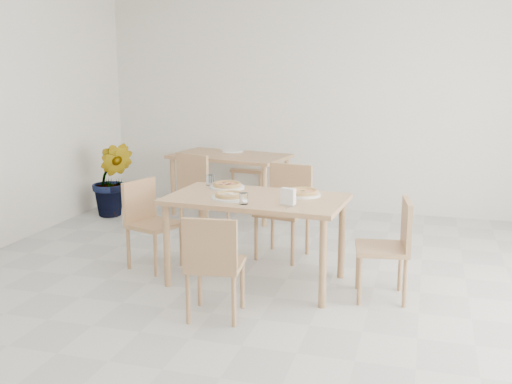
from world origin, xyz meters
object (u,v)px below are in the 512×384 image
(tumbler_a, at_px, (244,199))
(chair_back_s, at_px, (200,186))
(chair_west, at_px, (148,217))
(plate_mushroom, at_px, (230,198))
(chair_back_n, at_px, (254,163))
(chair_south, at_px, (213,260))
(pizza_pepperoni, at_px, (227,185))
(potted_plant, at_px, (113,179))
(chair_north, at_px, (286,204))
(napkin_holder, at_px, (288,197))
(tumbler_b, at_px, (210,180))
(second_table, at_px, (230,162))
(pizza_margherita, at_px, (303,192))
(main_table, at_px, (256,207))
(pizza_mushroom, at_px, (229,195))
(chair_east, at_px, (392,242))
(plate_margherita, at_px, (302,194))
(plate_pepperoni, at_px, (227,187))
(plate_empty, at_px, (232,151))

(tumbler_a, height_order, chair_back_s, chair_back_s)
(chair_west, xyz_separation_m, plate_mushroom, (0.87, -0.25, 0.29))
(chair_back_n, bearing_deg, chair_south, -74.12)
(pizza_pepperoni, relative_size, potted_plant, 0.31)
(chair_back_n, bearing_deg, chair_back_s, -92.05)
(chair_north, height_order, napkin_holder, napkin_holder)
(tumbler_b, height_order, chair_back_n, chair_back_n)
(napkin_holder, distance_m, second_table, 2.73)
(chair_west, height_order, pizza_margherita, same)
(chair_south, xyz_separation_m, potted_plant, (-2.23, 2.53, -0.00))
(chair_west, height_order, plate_mushroom, chair_west)
(main_table, xyz_separation_m, plate_mushroom, (-0.19, -0.13, 0.09))
(pizza_mushroom, bearing_deg, chair_east, 3.08)
(plate_margherita, relative_size, potted_plant, 0.34)
(napkin_holder, bearing_deg, chair_north, 119.34)
(napkin_holder, xyz_separation_m, chair_back_n, (-1.22, 3.19, -0.30))
(plate_margherita, xyz_separation_m, napkin_holder, (-0.03, -0.40, 0.06))
(chair_south, bearing_deg, plate_margherita, -120.68)
(plate_margherita, relative_size, napkin_holder, 2.21)
(chair_south, distance_m, tumbler_b, 1.31)
(second_table, bearing_deg, chair_back_n, 94.69)
(chair_south, bearing_deg, chair_back_s, -73.28)
(chair_north, distance_m, chair_back_s, 1.27)
(chair_north, distance_m, plate_pepperoni, 0.72)
(chair_east, relative_size, pizza_mushroom, 3.18)
(napkin_holder, bearing_deg, pizza_mushroom, -176.43)
(second_table, bearing_deg, chair_back_s, -87.02)
(main_table, distance_m, chair_west, 1.09)
(second_table, xyz_separation_m, plate_empty, (-0.05, 0.24, 0.10))
(plate_mushroom, height_order, plate_empty, same)
(main_table, relative_size, tumbler_a, 16.63)
(pizza_mushroom, bearing_deg, plate_mushroom, 0.00)
(pizza_mushroom, height_order, napkin_holder, napkin_holder)
(chair_west, xyz_separation_m, second_table, (0.10, 2.04, 0.19))
(chair_west, distance_m, pizza_margherita, 1.46)
(chair_north, distance_m, pizza_margherita, 0.74)
(plate_pepperoni, distance_m, pizza_mushroom, 0.43)
(napkin_holder, distance_m, chair_back_s, 2.15)
(chair_west, height_order, napkin_holder, napkin_holder)
(chair_back_n, bearing_deg, napkin_holder, -65.25)
(plate_margherita, xyz_separation_m, chair_back_s, (-1.41, 1.21, -0.25))
(chair_east, bearing_deg, tumbler_a, -87.72)
(chair_west, distance_m, plate_pepperoni, 0.79)
(second_table, xyz_separation_m, chair_back_s, (-0.09, -0.78, -0.15))
(chair_west, bearing_deg, tumbler_a, -92.43)
(plate_empty, bearing_deg, chair_east, -49.00)
(chair_east, relative_size, tumbler_a, 8.85)
(chair_back_n, bearing_deg, tumbler_b, -78.42)
(plate_mushroom, bearing_deg, plate_pepperoni, 111.58)
(second_table, bearing_deg, pizza_mushroom, -61.71)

